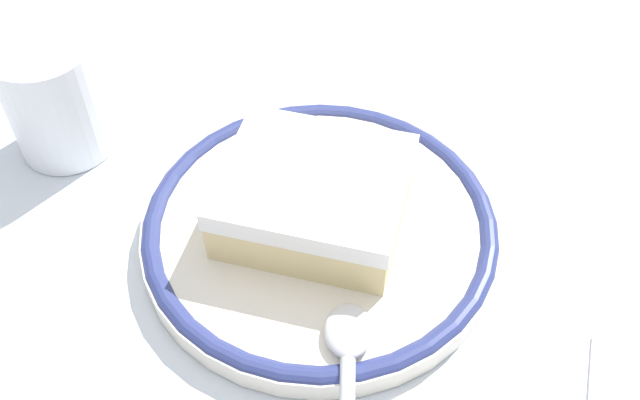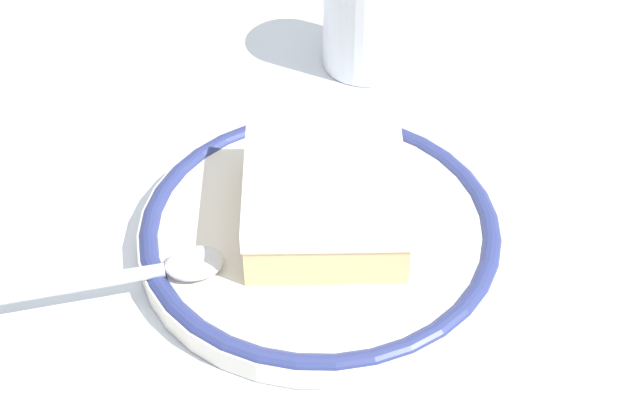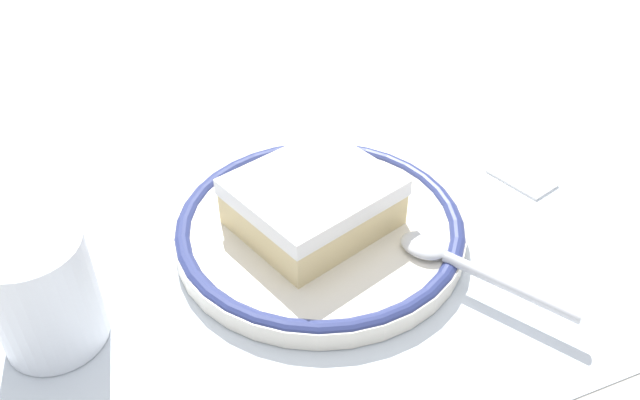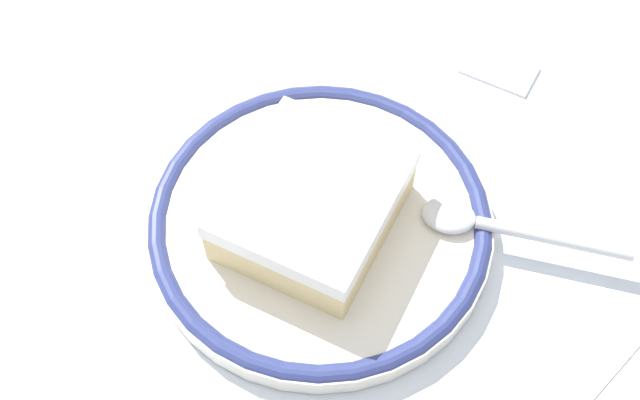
{
  "view_description": "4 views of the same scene",
  "coord_description": "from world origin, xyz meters",
  "px_view_note": "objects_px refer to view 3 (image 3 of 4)",
  "views": [
    {
      "loc": [
        0.17,
        -0.2,
        0.34
      ],
      "look_at": [
        0.02,
        0.03,
        0.04
      ],
      "focal_mm": 41.06,
      "sensor_mm": 36.0,
      "label": 1
    },
    {
      "loc": [
        0.4,
        0.15,
        0.41
      ],
      "look_at": [
        0.02,
        0.03,
        0.04
      ],
      "focal_mm": 54.94,
      "sensor_mm": 36.0,
      "label": 2
    },
    {
      "loc": [
        -0.11,
        -0.3,
        0.31
      ],
      "look_at": [
        0.02,
        0.03,
        0.04
      ],
      "focal_mm": 36.16,
      "sensor_mm": 36.0,
      "label": 3
    },
    {
      "loc": [
        -0.16,
        -0.16,
        0.43
      ],
      "look_at": [
        0.02,
        0.03,
        0.04
      ],
      "focal_mm": 45.94,
      "sensor_mm": 36.0,
      "label": 4
    }
  ],
  "objects_px": {
    "cup": "(45,301)",
    "sugar_packet": "(522,176)",
    "cake_slice": "(313,202)",
    "plate": "(320,228)",
    "spoon": "(458,261)",
    "napkin": "(571,257)"
  },
  "relations": [
    {
      "from": "cup",
      "to": "sugar_packet",
      "type": "height_order",
      "value": "cup"
    },
    {
      "from": "plate",
      "to": "cake_slice",
      "type": "distance_m",
      "value": 0.02
    },
    {
      "from": "plate",
      "to": "spoon",
      "type": "relative_size",
      "value": 1.82
    },
    {
      "from": "sugar_packet",
      "to": "plate",
      "type": "bearing_deg",
      "value": -178.45
    },
    {
      "from": "cake_slice",
      "to": "napkin",
      "type": "relative_size",
      "value": 1.05
    },
    {
      "from": "spoon",
      "to": "napkin",
      "type": "relative_size",
      "value": 0.96
    },
    {
      "from": "cake_slice",
      "to": "spoon",
      "type": "bearing_deg",
      "value": -47.16
    },
    {
      "from": "cake_slice",
      "to": "sugar_packet",
      "type": "bearing_deg",
      "value": 1.12
    },
    {
      "from": "cake_slice",
      "to": "cup",
      "type": "relative_size",
      "value": 1.64
    },
    {
      "from": "spoon",
      "to": "napkin",
      "type": "xyz_separation_m",
      "value": [
        0.09,
        -0.01,
        -0.02
      ]
    },
    {
      "from": "cup",
      "to": "sugar_packet",
      "type": "distance_m",
      "value": 0.37
    },
    {
      "from": "sugar_packet",
      "to": "cup",
      "type": "bearing_deg",
      "value": -174.95
    },
    {
      "from": "sugar_packet",
      "to": "spoon",
      "type": "bearing_deg",
      "value": -144.4
    },
    {
      "from": "cup",
      "to": "napkin",
      "type": "height_order",
      "value": "cup"
    },
    {
      "from": "spoon",
      "to": "sugar_packet",
      "type": "height_order",
      "value": "spoon"
    },
    {
      "from": "plate",
      "to": "sugar_packet",
      "type": "height_order",
      "value": "plate"
    },
    {
      "from": "sugar_packet",
      "to": "cake_slice",
      "type": "bearing_deg",
      "value": -178.88
    },
    {
      "from": "plate",
      "to": "cake_slice",
      "type": "relative_size",
      "value": 1.66
    },
    {
      "from": "cake_slice",
      "to": "cup",
      "type": "xyz_separation_m",
      "value": [
        -0.18,
        -0.03,
        -0.0
      ]
    },
    {
      "from": "plate",
      "to": "cake_slice",
      "type": "height_order",
      "value": "cake_slice"
    },
    {
      "from": "cup",
      "to": "sugar_packet",
      "type": "bearing_deg",
      "value": 5.05
    },
    {
      "from": "cake_slice",
      "to": "cup",
      "type": "distance_m",
      "value": 0.18
    }
  ]
}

